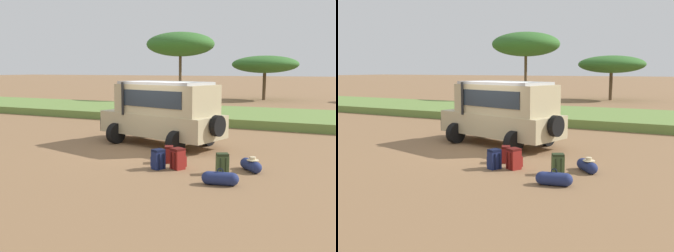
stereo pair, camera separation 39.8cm
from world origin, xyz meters
The scene contains 11 objects.
ground_plane centered at (0.00, 0.00, 0.00)m, with size 320.00×320.00×0.00m, color olive.
grass_bank centered at (0.00, 10.08, 0.22)m, with size 120.00×7.00×0.44m.
safari_vehicle centered at (0.04, 1.23, 1.29)m, with size 5.47×3.50×2.44m.
backpack_beside_front_wheel centered at (1.53, -2.18, 0.28)m, with size 0.44×0.42×0.59m.
backpack_cluster_center centered at (2.07, -1.94, 0.30)m, with size 0.46×0.50×0.62m.
backpack_near_rear_wheel centered at (3.40, -1.89, 0.28)m, with size 0.42×0.44×0.58m.
backpack_outermost centered at (1.48, -1.33, 0.25)m, with size 0.43×0.42×0.52m.
duffel_bag_low_black_case centered at (4.06, -1.27, 0.17)m, with size 0.73×0.76×0.44m.
duffel_bag_soft_canvas centered at (3.68, -2.97, 0.17)m, with size 0.93×0.45×0.44m.
acacia_tree_far_left centered at (-6.95, 18.98, 5.00)m, with size 5.84×5.54×6.03m.
acacia_tree_left_mid centered at (-1.12, 25.67, 3.36)m, with size 6.26×5.42×4.19m.
Camera 2 is at (6.94, -12.04, 2.89)m, focal length 42.00 mm.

